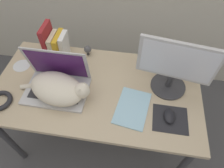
{
  "coord_description": "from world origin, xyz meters",
  "views": [
    {
      "loc": [
        0.23,
        -0.41,
        1.77
      ],
      "look_at": [
        0.11,
        0.32,
        0.83
      ],
      "focal_mm": 32.0,
      "sensor_mm": 36.0,
      "label": 1
    }
  ],
  "objects_px": {
    "laptop": "(57,83)",
    "notepad": "(132,108)",
    "cable_coil": "(0,101)",
    "computer_mouse": "(169,116)",
    "book_row": "(56,45)",
    "external_monitor": "(175,67)",
    "cd_disc": "(22,66)",
    "webcam": "(88,50)",
    "cat": "(59,88)"
  },
  "relations": [
    {
      "from": "laptop",
      "to": "notepad",
      "type": "distance_m",
      "value": 0.5
    },
    {
      "from": "cable_coil",
      "to": "computer_mouse",
      "type": "bearing_deg",
      "value": 2.99
    },
    {
      "from": "book_row",
      "to": "external_monitor",
      "type": "bearing_deg",
      "value": -11.73
    },
    {
      "from": "external_monitor",
      "to": "book_row",
      "type": "bearing_deg",
      "value": 168.27
    },
    {
      "from": "cd_disc",
      "to": "external_monitor",
      "type": "bearing_deg",
      "value": -1.41
    },
    {
      "from": "cable_coil",
      "to": "webcam",
      "type": "height_order",
      "value": "webcam"
    },
    {
      "from": "book_row",
      "to": "webcam",
      "type": "xyz_separation_m",
      "value": [
        0.21,
        0.05,
        -0.06
      ]
    },
    {
      "from": "webcam",
      "to": "cat",
      "type": "bearing_deg",
      "value": -102.25
    },
    {
      "from": "webcam",
      "to": "laptop",
      "type": "bearing_deg",
      "value": -109.38
    },
    {
      "from": "laptop",
      "to": "cd_disc",
      "type": "distance_m",
      "value": 0.36
    },
    {
      "from": "cable_coil",
      "to": "cd_disc",
      "type": "bearing_deg",
      "value": 91.41
    },
    {
      "from": "book_row",
      "to": "cd_disc",
      "type": "distance_m",
      "value": 0.29
    },
    {
      "from": "computer_mouse",
      "to": "cd_disc",
      "type": "height_order",
      "value": "computer_mouse"
    },
    {
      "from": "cat",
      "to": "notepad",
      "type": "distance_m",
      "value": 0.46
    },
    {
      "from": "computer_mouse",
      "to": "notepad",
      "type": "relative_size",
      "value": 0.34
    },
    {
      "from": "book_row",
      "to": "cable_coil",
      "type": "xyz_separation_m",
      "value": [
        -0.22,
        -0.45,
        -0.09
      ]
    },
    {
      "from": "notepad",
      "to": "computer_mouse",
      "type": "bearing_deg",
      "value": -7.77
    },
    {
      "from": "external_monitor",
      "to": "cable_coil",
      "type": "distance_m",
      "value": 1.08
    },
    {
      "from": "computer_mouse",
      "to": "cable_coil",
      "type": "relative_size",
      "value": 0.68
    },
    {
      "from": "external_monitor",
      "to": "laptop",
      "type": "bearing_deg",
      "value": -170.04
    },
    {
      "from": "book_row",
      "to": "cd_disc",
      "type": "xyz_separation_m",
      "value": [
        -0.23,
        -0.14,
        -0.11
      ]
    },
    {
      "from": "computer_mouse",
      "to": "notepad",
      "type": "distance_m",
      "value": 0.22
    },
    {
      "from": "laptop",
      "to": "cat",
      "type": "relative_size",
      "value": 0.84
    },
    {
      "from": "cd_disc",
      "to": "computer_mouse",
      "type": "bearing_deg",
      "value": -13.98
    },
    {
      "from": "book_row",
      "to": "laptop",
      "type": "bearing_deg",
      "value": -72.15
    },
    {
      "from": "computer_mouse",
      "to": "notepad",
      "type": "xyz_separation_m",
      "value": [
        -0.22,
        0.03,
        -0.01
      ]
    },
    {
      "from": "computer_mouse",
      "to": "webcam",
      "type": "relative_size",
      "value": 1.28
    },
    {
      "from": "external_monitor",
      "to": "cable_coil",
      "type": "relative_size",
      "value": 3.01
    },
    {
      "from": "book_row",
      "to": "webcam",
      "type": "relative_size",
      "value": 3.29
    },
    {
      "from": "external_monitor",
      "to": "book_row",
      "type": "height_order",
      "value": "external_monitor"
    },
    {
      "from": "webcam",
      "to": "computer_mouse",
      "type": "bearing_deg",
      "value": -37.1
    },
    {
      "from": "webcam",
      "to": "external_monitor",
      "type": "bearing_deg",
      "value": -20.04
    },
    {
      "from": "external_monitor",
      "to": "cd_disc",
      "type": "distance_m",
      "value": 1.05
    },
    {
      "from": "cat",
      "to": "cable_coil",
      "type": "height_order",
      "value": "cat"
    },
    {
      "from": "webcam",
      "to": "cable_coil",
      "type": "bearing_deg",
      "value": -131.15
    },
    {
      "from": "book_row",
      "to": "notepad",
      "type": "height_order",
      "value": "book_row"
    },
    {
      "from": "notepad",
      "to": "external_monitor",
      "type": "bearing_deg",
      "value": 43.35
    },
    {
      "from": "laptop",
      "to": "external_monitor",
      "type": "height_order",
      "value": "external_monitor"
    },
    {
      "from": "laptop",
      "to": "notepad",
      "type": "height_order",
      "value": "laptop"
    },
    {
      "from": "book_row",
      "to": "webcam",
      "type": "distance_m",
      "value": 0.23
    },
    {
      "from": "book_row",
      "to": "cable_coil",
      "type": "relative_size",
      "value": 1.75
    },
    {
      "from": "external_monitor",
      "to": "computer_mouse",
      "type": "bearing_deg",
      "value": -89.21
    },
    {
      "from": "webcam",
      "to": "cd_disc",
      "type": "xyz_separation_m",
      "value": [
        -0.44,
        -0.19,
        -0.05
      ]
    },
    {
      "from": "cable_coil",
      "to": "cd_disc",
      "type": "distance_m",
      "value": 0.31
    },
    {
      "from": "laptop",
      "to": "book_row",
      "type": "relative_size",
      "value": 1.53
    },
    {
      "from": "cat",
      "to": "notepad",
      "type": "relative_size",
      "value": 1.59
    },
    {
      "from": "computer_mouse",
      "to": "webcam",
      "type": "height_order",
      "value": "webcam"
    },
    {
      "from": "external_monitor",
      "to": "cd_disc",
      "type": "xyz_separation_m",
      "value": [
        -1.03,
        0.03,
        -0.19
      ]
    },
    {
      "from": "laptop",
      "to": "book_row",
      "type": "distance_m",
      "value": 0.31
    },
    {
      "from": "computer_mouse",
      "to": "notepad",
      "type": "height_order",
      "value": "computer_mouse"
    }
  ]
}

